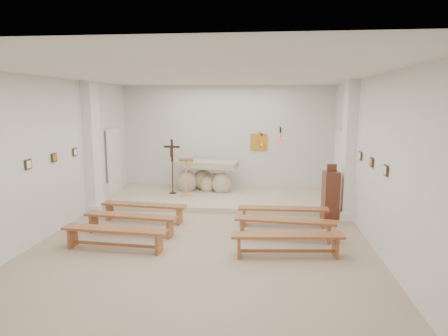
# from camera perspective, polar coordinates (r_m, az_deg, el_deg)

# --- Properties ---
(ground) EXTENTS (7.00, 10.00, 0.00)m
(ground) POSITION_cam_1_polar(r_m,az_deg,el_deg) (8.87, -2.65, -10.07)
(ground) COLOR tan
(ground) RESTS_ON ground
(wall_left) EXTENTS (0.02, 10.00, 3.50)m
(wall_left) POSITION_cam_1_polar(r_m,az_deg,el_deg) (9.61, -23.78, 1.40)
(wall_left) COLOR silver
(wall_left) RESTS_ON ground
(wall_right) EXTENTS (0.02, 10.00, 3.50)m
(wall_right) POSITION_cam_1_polar(r_m,az_deg,el_deg) (8.65, 20.78, 0.77)
(wall_right) COLOR silver
(wall_right) RESTS_ON ground
(wall_back) EXTENTS (7.00, 0.02, 3.50)m
(wall_back) POSITION_cam_1_polar(r_m,az_deg,el_deg) (13.37, 0.48, 4.24)
(wall_back) COLOR silver
(wall_back) RESTS_ON ground
(ceiling) EXTENTS (7.00, 10.00, 0.02)m
(ceiling) POSITION_cam_1_polar(r_m,az_deg,el_deg) (8.38, -2.83, 13.05)
(ceiling) COLOR silver
(ceiling) RESTS_ON wall_back
(sanctuary_platform) EXTENTS (6.98, 3.00, 0.15)m
(sanctuary_platform) POSITION_cam_1_polar(r_m,az_deg,el_deg) (12.18, -0.20, -4.27)
(sanctuary_platform) COLOR #BEB092
(sanctuary_platform) RESTS_ON ground
(pilaster_left) EXTENTS (0.26, 0.55, 3.50)m
(pilaster_left) POSITION_cam_1_polar(r_m,az_deg,el_deg) (11.33, -18.28, 2.83)
(pilaster_left) COLOR white
(pilaster_left) RESTS_ON ground
(pilaster_right) EXTENTS (0.26, 0.55, 3.50)m
(pilaster_right) POSITION_cam_1_polar(r_m,az_deg,el_deg) (10.55, 17.41, 2.42)
(pilaster_right) COLOR white
(pilaster_right) RESTS_ON ground
(gold_wall_relief) EXTENTS (0.55, 0.04, 0.55)m
(gold_wall_relief) POSITION_cam_1_polar(r_m,az_deg,el_deg) (13.29, 4.98, 3.74)
(gold_wall_relief) COLOR gold
(gold_wall_relief) RESTS_ON wall_back
(sanctuary_lamp) EXTENTS (0.11, 0.36, 0.44)m
(sanctuary_lamp) POSITION_cam_1_polar(r_m,az_deg,el_deg) (13.04, 8.06, 4.27)
(sanctuary_lamp) COLOR black
(sanctuary_lamp) RESTS_ON wall_back
(station_frame_left_front) EXTENTS (0.03, 0.20, 0.20)m
(station_frame_left_front) POSITION_cam_1_polar(r_m,az_deg,el_deg) (8.93, -26.17, 0.48)
(station_frame_left_front) COLOR #3A2C19
(station_frame_left_front) RESTS_ON wall_left
(station_frame_left_mid) EXTENTS (0.03, 0.20, 0.20)m
(station_frame_left_mid) POSITION_cam_1_polar(r_m,az_deg,el_deg) (9.78, -23.09, 1.39)
(station_frame_left_mid) COLOR #3A2C19
(station_frame_left_mid) RESTS_ON wall_left
(station_frame_left_rear) EXTENTS (0.03, 0.20, 0.20)m
(station_frame_left_rear) POSITION_cam_1_polar(r_m,az_deg,el_deg) (10.66, -20.51, 2.15)
(station_frame_left_rear) COLOR #3A2C19
(station_frame_left_rear) RESTS_ON wall_left
(station_frame_right_front) EXTENTS (0.03, 0.20, 0.20)m
(station_frame_right_front) POSITION_cam_1_polar(r_m,az_deg,el_deg) (7.89, 22.09, -0.31)
(station_frame_right_front) COLOR #3A2C19
(station_frame_right_front) RESTS_ON wall_right
(station_frame_right_mid) EXTENTS (0.03, 0.20, 0.20)m
(station_frame_right_mid) POSITION_cam_1_polar(r_m,az_deg,el_deg) (8.84, 20.32, 0.78)
(station_frame_right_mid) COLOR #3A2C19
(station_frame_right_mid) RESTS_ON wall_right
(station_frame_right_rear) EXTENTS (0.03, 0.20, 0.20)m
(station_frame_right_rear) POSITION_cam_1_polar(r_m,az_deg,el_deg) (9.80, 18.89, 1.66)
(station_frame_right_rear) COLOR #3A2C19
(station_frame_right_rear) RESTS_ON wall_right
(radiator_left) EXTENTS (0.10, 0.85, 0.52)m
(radiator_left) POSITION_cam_1_polar(r_m,az_deg,el_deg) (12.23, -16.85, -3.69)
(radiator_left) COLOR silver
(radiator_left) RESTS_ON ground
(radiator_right) EXTENTS (0.10, 0.85, 0.52)m
(radiator_right) POSITION_cam_1_polar(r_m,az_deg,el_deg) (11.50, 16.66, -4.50)
(radiator_right) COLOR silver
(radiator_right) RESTS_ON ground
(altar) EXTENTS (2.10, 1.04, 1.04)m
(altar) POSITION_cam_1_polar(r_m,az_deg,el_deg) (12.79, -2.68, -1.44)
(altar) COLOR beige
(altar) RESTS_ON sanctuary_platform
(lectern) EXTENTS (0.47, 0.41, 1.22)m
(lectern) POSITION_cam_1_polar(r_m,az_deg,el_deg) (12.09, -5.43, -1.14)
(lectern) COLOR tan
(lectern) RESTS_ON sanctuary_platform
(crucifix_stand) EXTENTS (0.51, 0.22, 1.69)m
(crucifix_stand) POSITION_cam_1_polar(r_m,az_deg,el_deg) (12.32, -7.41, 0.78)
(crucifix_stand) COLOR #321710
(crucifix_stand) RESTS_ON sanctuary_platform
(potted_plant) EXTENTS (0.42, 0.36, 0.46)m
(potted_plant) POSITION_cam_1_polar(r_m,az_deg,el_deg) (12.98, -5.52, -2.07)
(potted_plant) COLOR #2F5622
(potted_plant) RESTS_ON sanctuary_platform
(donation_pedestal) EXTENTS (0.43, 0.43, 1.41)m
(donation_pedestal) POSITION_cam_1_polar(r_m,az_deg,el_deg) (10.57, 14.98, -3.68)
(donation_pedestal) COLOR #5E2C1B
(donation_pedestal) RESTS_ON ground
(bench_left_front) EXTENTS (2.18, 0.57, 0.46)m
(bench_left_front) POSITION_cam_1_polar(r_m,az_deg,el_deg) (10.18, -11.37, -5.66)
(bench_left_front) COLOR #A25A2F
(bench_left_front) RESTS_ON ground
(bench_right_front) EXTENTS (2.17, 0.41, 0.46)m
(bench_right_front) POSITION_cam_1_polar(r_m,az_deg,el_deg) (9.74, 8.43, -6.26)
(bench_right_front) COLOR #A25A2F
(bench_right_front) RESTS_ON ground
(bench_left_second) EXTENTS (2.18, 0.59, 0.46)m
(bench_left_second) POSITION_cam_1_polar(r_m,az_deg,el_deg) (9.28, -13.17, -7.20)
(bench_left_second) COLOR #A25A2F
(bench_left_second) RESTS_ON ground
(bench_right_second) EXTENTS (2.18, 0.52, 0.46)m
(bench_right_second) POSITION_cam_1_polar(r_m,az_deg,el_deg) (8.80, 8.69, -7.98)
(bench_right_second) COLOR #A25A2F
(bench_right_second) RESTS_ON ground
(bench_left_third) EXTENTS (2.18, 0.51, 0.46)m
(bench_left_third) POSITION_cam_1_polar(r_m,az_deg,el_deg) (8.41, -15.36, -9.06)
(bench_left_third) COLOR #A25A2F
(bench_left_third) RESTS_ON ground
(bench_right_third) EXTENTS (2.18, 0.55, 0.46)m
(bench_right_third) POSITION_cam_1_polar(r_m,az_deg,el_deg) (7.88, 9.03, -10.10)
(bench_right_third) COLOR #A25A2F
(bench_right_third) RESTS_ON ground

